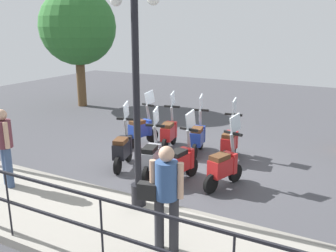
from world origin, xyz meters
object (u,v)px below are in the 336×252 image
Objects in this scene: pedestrian_with_bag at (165,191)px; scooter_near_1 at (181,161)px; scooter_near_3 at (123,148)px; scooter_near_0 at (224,166)px; tree_large at (78,27)px; lamp_post_near at (137,109)px; pedestrian_distant at (4,142)px; scooter_far_0 at (230,142)px; scooter_far_2 at (169,132)px; scooter_far_1 at (198,136)px; scooter_near_2 at (152,157)px; scooter_far_3 at (141,129)px.

pedestrian_with_bag reaches higher than scooter_near_1.
pedestrian_with_bag reaches higher than scooter_near_3.
pedestrian_with_bag is 1.03× the size of scooter_near_0.
tree_large reaches higher than scooter_near_3.
scooter_near_0 is at bearing -9.85° from pedestrian_with_bag.
lamp_post_near is 2.96m from pedestrian_distant.
scooter_far_0 is at bearing 161.64° from pedestrian_distant.
scooter_far_0 is 1.77m from scooter_far_2.
pedestrian_distant is 0.34× the size of tree_large.
pedestrian_with_bag reaches higher than scooter_far_1.
tree_large reaches higher than scooter_far_0.
scooter_near_3 and scooter_far_0 have the same top height.
scooter_near_1 is at bearing 9.14° from pedestrian_with_bag.
tree_large is 3.07× the size of scooter_near_2.
tree_large is 3.07× the size of scooter_far_0.
scooter_far_2 is at bearing -118.69° from tree_large.
scooter_far_1 is at bearing 5.62° from lamp_post_near.
scooter_near_0 is at bearing -138.61° from scooter_far_2.
pedestrian_with_bag reaches higher than scooter_near_2.
scooter_far_0 is at bearing 32.52° from scooter_near_0.
tree_large reaches higher than scooter_near_0.
scooter_near_3 is 1.77m from scooter_far_2.
scooter_far_2 is at bearing -179.22° from pedestrian_distant.
scooter_near_0 is at bearing -71.34° from scooter_near_1.
lamp_post_near is 2.18m from scooter_near_2.
tree_large is at bearing 46.74° from lamp_post_near.
pedestrian_with_bag is at bearing -159.96° from scooter_near_0.
pedestrian_distant is at bearing 135.67° from scooter_far_1.
tree_large is 9.73m from scooter_near_0.
pedestrian_distant is 5.14m from scooter_far_0.
scooter_far_3 is at bearing 88.33° from scooter_far_2.
scooter_near_0 is at bearing -105.09° from scooter_near_3.
scooter_near_1 is at bearing -96.96° from scooter_near_2.
scooter_near_0 and scooter_near_3 have the same top height.
tree_large is 3.07× the size of scooter_near_1.
pedestrian_with_bag reaches higher than scooter_near_0.
lamp_post_near is 2.69m from scooter_near_3.
lamp_post_near reaches higher than scooter_far_1.
scooter_near_2 is (1.50, 0.61, -1.46)m from lamp_post_near.
scooter_far_2 and scooter_far_3 have the same top height.
scooter_far_3 is at bearing -168.87° from pedestrian_distant.
scooter_far_0 is at bearing -104.32° from scooter_far_2.
tree_large reaches higher than scooter_far_1.
tree_large reaches higher than scooter_near_1.
lamp_post_near is 2.56× the size of pedestrian_distant.
tree_large is 3.07× the size of scooter_far_1.
scooter_near_1 is at bearing -3.22° from lamp_post_near.
lamp_post_near is at bearing 123.58° from pedestrian_distant.
tree_large is (7.59, 8.10, 2.11)m from pedestrian_with_bag.
scooter_near_2 is (2.04, -2.17, -0.60)m from pedestrian_distant.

